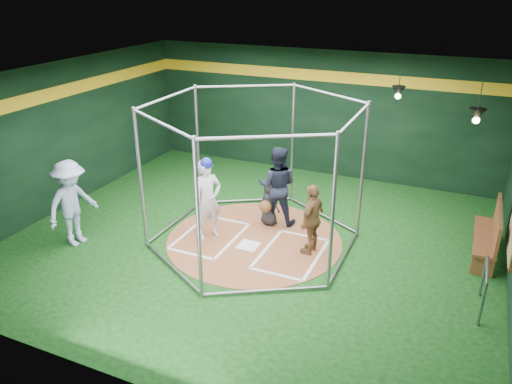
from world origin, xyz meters
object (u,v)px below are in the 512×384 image
at_px(visitor_leopard, 312,219).
at_px(umpire, 277,186).
at_px(batter_figure, 208,198).
at_px(dugout_bench, 491,232).

relative_size(visitor_leopard, umpire, 0.82).
bearing_deg(batter_figure, umpire, 48.04).
distance_m(batter_figure, dugout_bench, 5.83).
xyz_separation_m(batter_figure, visitor_leopard, (2.25, 0.27, -0.16)).
height_order(batter_figure, dugout_bench, batter_figure).
bearing_deg(visitor_leopard, umpire, -121.45).
bearing_deg(umpire, dugout_bench, 172.47).
distance_m(batter_figure, umpire, 1.65).
relative_size(batter_figure, dugout_bench, 1.00).
distance_m(visitor_leopard, umpire, 1.51).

